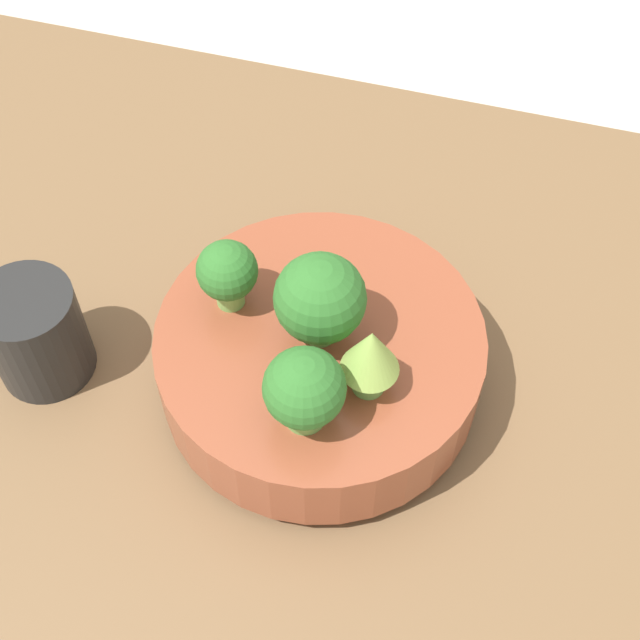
{
  "coord_description": "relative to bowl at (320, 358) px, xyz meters",
  "views": [
    {
      "loc": [
        0.15,
        -0.42,
        0.69
      ],
      "look_at": [
        0.04,
        -0.04,
        0.14
      ],
      "focal_mm": 50.0,
      "sensor_mm": 36.0,
      "label": 1
    }
  ],
  "objects": [
    {
      "name": "broccoli_floret_center",
      "position": [
        0.0,
        0.0,
        0.08
      ],
      "size": [
        0.07,
        0.07,
        0.08
      ],
      "color": "#609347",
      "rests_on": "bowl"
    },
    {
      "name": "broccoli_floret_front",
      "position": [
        0.01,
        -0.07,
        0.07
      ],
      "size": [
        0.06,
        0.06,
        0.07
      ],
      "color": "#6BA34C",
      "rests_on": "bowl"
    },
    {
      "name": "bowl",
      "position": [
        0.0,
        0.0,
        0.0
      ],
      "size": [
        0.26,
        0.26,
        0.08
      ],
      "color": "brown",
      "rests_on": "table"
    },
    {
      "name": "table",
      "position": [
        -0.04,
        0.04,
        -0.07
      ],
      "size": [
        1.17,
        0.73,
        0.04
      ],
      "color": "brown",
      "rests_on": "ground_plane"
    },
    {
      "name": "cup",
      "position": [
        -0.23,
        -0.04,
        0.0
      ],
      "size": [
        0.08,
        0.08,
        0.09
      ],
      "color": "black",
      "rests_on": "table"
    },
    {
      "name": "romanesco_piece_near",
      "position": [
        0.05,
        -0.04,
        0.08
      ],
      "size": [
        0.04,
        0.04,
        0.07
      ],
      "color": "#6BA34C",
      "rests_on": "bowl"
    },
    {
      "name": "ground_plane",
      "position": [
        -0.04,
        0.04,
        -0.09
      ],
      "size": [
        6.0,
        6.0,
        0.0
      ],
      "primitive_type": "plane",
      "color": "beige"
    },
    {
      "name": "broccoli_floret_left",
      "position": [
        -0.08,
        0.01,
        0.07
      ],
      "size": [
        0.05,
        0.05,
        0.06
      ],
      "color": "#7AB256",
      "rests_on": "bowl"
    }
  ]
}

